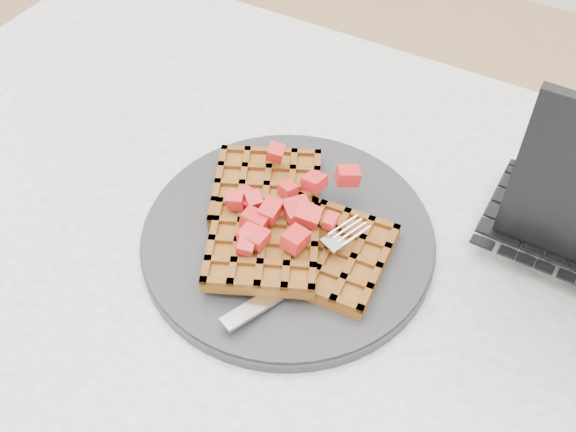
{
  "coord_description": "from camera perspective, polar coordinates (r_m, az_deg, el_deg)",
  "views": [
    {
      "loc": [
        0.16,
        -0.34,
        1.27
      ],
      "look_at": [
        -0.04,
        0.03,
        0.79
      ],
      "focal_mm": 40.0,
      "sensor_mm": 36.0,
      "label": 1
    }
  ],
  "objects": [
    {
      "name": "table",
      "position": [
        0.73,
        1.99,
        -10.71
      ],
      "size": [
        1.2,
        0.8,
        0.75
      ],
      "color": "silver",
      "rests_on": "ground"
    },
    {
      "name": "plate",
      "position": [
        0.66,
        0.0,
        -1.84
      ],
      "size": [
        0.3,
        0.3,
        0.02
      ],
      "primitive_type": "cylinder",
      "color": "#242527",
      "rests_on": "table"
    },
    {
      "name": "waffles",
      "position": [
        0.64,
        -0.15,
        -0.98
      ],
      "size": [
        0.23,
        0.22,
        0.03
      ],
      "color": "brown",
      "rests_on": "plate"
    },
    {
      "name": "strawberry_pile",
      "position": [
        0.62,
        -0.0,
        0.85
      ],
      "size": [
        0.15,
        0.15,
        0.02
      ],
      "primitive_type": null,
      "color": "#A2060A",
      "rests_on": "waffles"
    },
    {
      "name": "fork",
      "position": [
        0.61,
        1.72,
        -4.98
      ],
      "size": [
        0.09,
        0.18,
        0.02
      ],
      "primitive_type": null,
      "rotation": [
        0.0,
        0.0,
        -0.37
      ],
      "color": "silver",
      "rests_on": "plate"
    }
  ]
}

